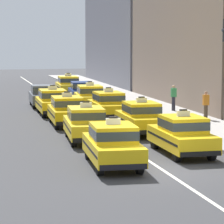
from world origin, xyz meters
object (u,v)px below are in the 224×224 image
object	(u,v)px
taxi_right_fourth	(90,96)
taxi_left_nearest	(113,144)
taxi_right_sixth	(68,85)
pedestrian_near_crosswalk	(174,98)
pedestrian_mid_block	(206,105)
taxi_right_second	(141,117)
taxi_right_third	(108,104)
taxi_left_fourth	(52,101)
sedan_right_fifth	(82,91)
taxi_right_nearest	(182,134)
taxi_left_third	(67,110)
sedan_left_fifth	(43,95)
taxi_left_second	(86,123)

from	to	relation	value
taxi_right_fourth	taxi_left_nearest	bearing A→B (deg)	-98.84
taxi_right_sixth	taxi_right_fourth	bearing A→B (deg)	-91.52
pedestrian_near_crosswalk	pedestrian_mid_block	world-z (taller)	pedestrian_near_crosswalk
taxi_right_second	taxi_right_sixth	distance (m)	23.20
taxi_left_nearest	taxi_right_third	world-z (taller)	same
pedestrian_mid_block	taxi_right_sixth	bearing A→B (deg)	104.62
taxi_left_nearest	taxi_right_fourth	xyz separation A→B (m)	(3.08, 19.83, 0.00)
taxi_left_fourth	pedestrian_mid_block	xyz separation A→B (m)	(8.44, -5.45, 0.12)
taxi_right_third	pedestrian_near_crosswalk	world-z (taller)	taxi_right_third
sedan_right_fifth	taxi_right_second	bearing A→B (deg)	-90.26
taxi_right_third	taxi_right_sixth	size ratio (longest dim) A/B	0.99
taxi_right_sixth	pedestrian_mid_block	size ratio (longest dim) A/B	2.76
taxi_left_fourth	taxi_right_nearest	world-z (taller)	same
taxi_left_nearest	taxi_right_fourth	bearing A→B (deg)	81.16
taxi_left_third	taxi_right_nearest	distance (m)	10.53
taxi_left_third	taxi_right_sixth	world-z (taller)	same
sedan_left_fifth	sedan_right_fifth	bearing A→B (deg)	40.17
taxi_right_nearest	taxi_right_fourth	bearing A→B (deg)	91.23
sedan_left_fifth	taxi_right_third	distance (m)	8.36
sedan_left_fifth	pedestrian_near_crosswalk	size ratio (longest dim) A/B	2.55
taxi_right_fourth	pedestrian_mid_block	bearing A→B (deg)	-57.22
sedan_left_fifth	pedestrian_near_crosswalk	bearing A→B (deg)	-35.79
taxi_left_fourth	taxi_right_sixth	world-z (taller)	same
taxi_left_third	sedan_right_fifth	size ratio (longest dim) A/B	1.05
taxi_right_sixth	sedan_right_fifth	bearing A→B (deg)	-89.33
sedan_left_fifth	taxi_right_nearest	bearing A→B (deg)	-80.31
taxi_left_second	sedan_left_fifth	size ratio (longest dim) A/B	1.07
taxi_left_nearest	taxi_right_second	xyz separation A→B (m)	(3.37, 7.77, 0.00)
sedan_right_fifth	pedestrian_mid_block	bearing A→B (deg)	-69.51
taxi_left_second	taxi_right_nearest	bearing A→B (deg)	-52.17
taxi_left_third	taxi_left_fourth	xyz separation A→B (m)	(-0.10, 5.19, 0.00)
sedan_left_fifth	taxi_right_fourth	world-z (taller)	taxi_right_fourth
taxi_left_fourth	taxi_right_fourth	bearing A→B (deg)	43.53
sedan_right_fifth	taxi_right_third	bearing A→B (deg)	-91.76
taxi_left_fourth	taxi_right_fourth	size ratio (longest dim) A/B	0.98
taxi_right_fourth	pedestrian_mid_block	world-z (taller)	taxi_right_fourth
taxi_right_second	taxi_right_sixth	bearing A→B (deg)	89.99
taxi_right_nearest	pedestrian_near_crosswalk	bearing A→B (deg)	72.35
taxi_right_second	sedan_right_fifth	xyz separation A→B (m)	(0.08, 17.12, -0.03)
taxi_left_third	sedan_left_fifth	distance (m)	10.26
taxi_left_nearest	taxi_left_second	bearing A→B (deg)	88.88
taxi_right_nearest	pedestrian_mid_block	size ratio (longest dim) A/B	2.73
taxi_left_second	taxi_right_second	bearing A→B (deg)	27.53
taxi_left_second	sedan_right_fifth	xyz separation A→B (m)	(3.33, 18.82, -0.03)
taxi_left_third	taxi_left_fourth	bearing A→B (deg)	91.06
taxi_right_fourth	taxi_right_sixth	bearing A→B (deg)	88.48
taxi_right_third	taxi_right_fourth	size ratio (longest dim) A/B	0.98
taxi_right_sixth	taxi_right_nearest	bearing A→B (deg)	-89.82
taxi_right_nearest	pedestrian_near_crosswalk	xyz separation A→B (m)	(4.60, 14.44, 0.14)
taxi_left_nearest	taxi_right_fourth	distance (m)	20.07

